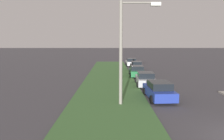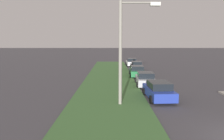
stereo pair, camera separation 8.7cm
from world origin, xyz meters
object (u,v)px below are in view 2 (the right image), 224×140
(parked_car_blue, at_px, (159,90))
(parked_car_silver, at_px, (145,79))
(parked_car_black, at_px, (136,66))
(streetlight, at_px, (125,46))
(parked_car_white, at_px, (131,62))
(parked_car_green, at_px, (137,71))

(parked_car_blue, bearing_deg, parked_car_silver, -0.46)
(parked_car_black, bearing_deg, streetlight, 173.58)
(parked_car_black, xyz_separation_m, parked_car_white, (6.41, 0.24, 0.00))
(parked_car_silver, xyz_separation_m, streetlight, (-7.28, 2.60, 3.67))
(parked_car_white, xyz_separation_m, streetlight, (-26.23, 2.84, 3.67))
(parked_car_black, distance_m, streetlight, 20.39)
(parked_car_silver, xyz_separation_m, parked_car_black, (12.54, -0.47, 0.00))
(parked_car_silver, height_order, parked_car_black, same)
(parked_car_black, relative_size, parked_car_white, 1.01)
(parked_car_green, relative_size, parked_car_black, 1.00)
(parked_car_blue, distance_m, parked_car_silver, 5.48)
(parked_car_silver, relative_size, streetlight, 0.58)
(parked_car_blue, relative_size, parked_car_silver, 1.01)
(parked_car_black, bearing_deg, parked_car_green, 176.59)
(parked_car_silver, height_order, parked_car_white, same)
(streetlight, bearing_deg, parked_car_black, -8.82)
(parked_car_white, bearing_deg, parked_car_green, 177.38)
(parked_car_white, height_order, streetlight, streetlight)
(parked_car_black, bearing_deg, parked_car_white, 4.51)
(parked_car_silver, bearing_deg, parked_car_green, 3.90)
(parked_car_blue, height_order, streetlight, streetlight)
(parked_car_green, height_order, parked_car_white, same)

